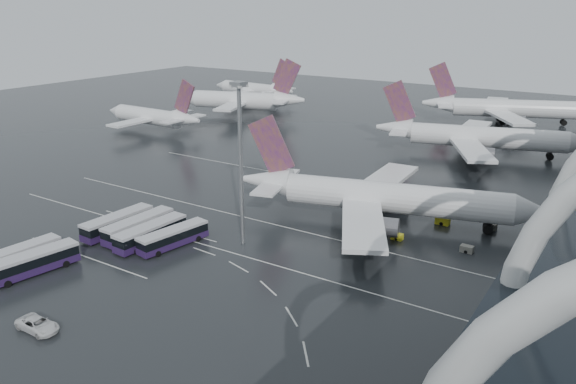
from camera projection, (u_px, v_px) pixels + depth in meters
The scene contains 25 objects.
ground at pixel (264, 255), 90.74m from camera, with size 420.00×420.00×0.00m, color black.
lane_marking_near at pixel (257, 260), 89.15m from camera, with size 120.00×0.25×0.01m, color silver.
lane_marking_mid at pixel (303, 231), 100.30m from camera, with size 120.00×0.25×0.01m, color silver.
lane_marking_far at pixel (369, 190), 122.60m from camera, with size 120.00×0.25×0.01m, color silver.
bus_bay_line_south at pixel (85, 257), 90.32m from camera, with size 28.00×0.25×0.01m, color silver.
bus_bay_line_north at pixel (158, 225), 103.06m from camera, with size 28.00×0.25×0.01m, color silver.
airliner_main at pixel (380, 198), 103.33m from camera, with size 55.35×47.87×18.99m.
airliner_gate_b at pixel (476, 137), 149.57m from camera, with size 54.58×48.38×19.20m.
airliner_gate_c at pixel (505, 109), 188.64m from camera, with size 54.67×49.88×20.22m.
jet_remote_west at pixel (154, 117), 177.74m from camera, with size 40.00×32.17×17.50m.
jet_remote_mid at pixel (243, 101), 202.76m from camera, with size 46.88×38.10×20.73m.
jet_remote_far at pixel (254, 90), 233.20m from camera, with size 41.75×33.66×18.17m.
bus_row_near_a at pixel (118, 223), 99.20m from camera, with size 3.74×13.96×3.41m.
bus_row_near_b at pixel (138, 226), 97.64m from camera, with size 3.70×14.03×3.43m.
bus_row_near_c at pixel (151, 233), 94.82m from camera, with size 3.85×13.95×3.40m.
bus_row_near_d at pixel (173, 237), 93.54m from camera, with size 4.94×13.16×3.17m.
bus_row_far_a at pixel (19, 256), 86.54m from camera, with size 4.08×13.07×3.17m.
bus_row_far_b at pixel (32, 263), 83.99m from camera, with size 5.31×14.08×3.39m.
van_curve_a at pixel (38, 325), 69.67m from camera, with size 2.78×6.03×1.68m, color silver.
floodlight_mast at pixel (240, 145), 90.02m from camera, with size 2.09×2.09×27.22m.
gse_cart_belly_a at pixel (397, 236), 96.77m from camera, with size 1.96×1.16×1.07m, color yellow.
gse_cart_belly_b at pixel (491, 226), 101.09m from camera, with size 2.12×1.25×1.16m, color slate.
gse_cart_belly_c at pixel (365, 221), 103.56m from camera, with size 2.01×1.18×1.09m, color yellow.
gse_cart_belly_d at pixel (467, 249), 91.80m from camera, with size 2.08×1.23×1.13m, color slate.
gse_cart_belly_e at pixel (443, 221), 103.43m from camera, with size 2.53×1.49×1.38m, color yellow.
Camera 1 is at (48.05, -67.43, 38.72)m, focal length 35.00 mm.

